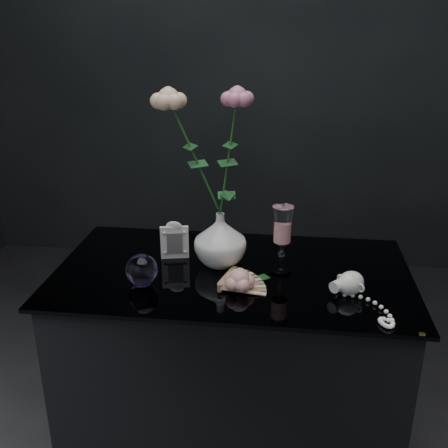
% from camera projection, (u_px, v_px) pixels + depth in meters
% --- Properties ---
extents(table, '(1.05, 0.58, 0.76)m').
position_uv_depth(table, '(232.00, 375.00, 1.70)').
color(table, black).
rests_on(table, ground).
extents(vase, '(0.20, 0.20, 0.16)m').
position_uv_depth(vase, '(220.00, 239.00, 1.57)').
color(vase, white).
rests_on(vase, table).
extents(wine_glass, '(0.08, 0.08, 0.20)m').
position_uv_depth(wine_glass, '(282.00, 240.00, 1.52)').
color(wine_glass, white).
rests_on(wine_glass, table).
extents(picture_frame, '(0.10, 0.09, 0.12)m').
position_uv_depth(picture_frame, '(175.00, 240.00, 1.62)').
color(picture_frame, white).
rests_on(picture_frame, table).
extents(paperweight, '(0.12, 0.12, 0.09)m').
position_uv_depth(paperweight, '(142.00, 270.00, 1.46)').
color(paperweight, '#8A73BB').
rests_on(paperweight, table).
extents(paper_fan, '(0.31, 0.28, 0.03)m').
position_uv_depth(paper_fan, '(220.00, 287.00, 1.44)').
color(paper_fan, beige).
rests_on(paper_fan, table).
extents(loose_rose, '(0.17, 0.21, 0.06)m').
position_uv_depth(loose_rose, '(239.00, 280.00, 1.43)').
color(loose_rose, '#E8A296').
rests_on(loose_rose, table).
extents(pearl_jar, '(0.33, 0.33, 0.07)m').
position_uv_depth(pearl_jar, '(351.00, 282.00, 1.42)').
color(pearl_jar, white).
rests_on(pearl_jar, table).
extents(roses, '(0.26, 0.12, 0.41)m').
position_uv_depth(roses, '(207.00, 144.00, 1.47)').
color(roses, beige).
rests_on(roses, vase).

